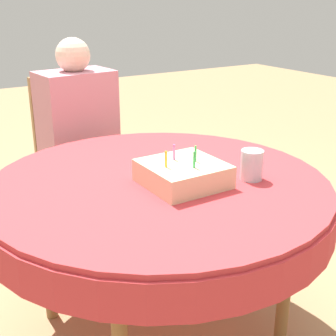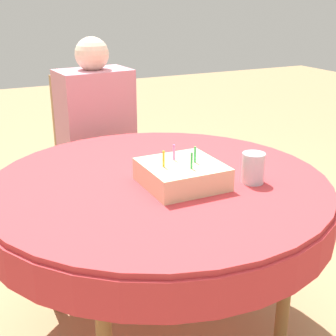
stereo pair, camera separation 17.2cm
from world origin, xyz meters
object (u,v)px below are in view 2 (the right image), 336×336
object	(u,v)px
birthday_cake	(182,174)
drinking_glass	(253,168)
person	(97,125)
chair	(92,154)

from	to	relation	value
birthday_cake	drinking_glass	distance (m)	0.26
person	drinking_glass	xyz separation A→B (m)	(0.24, -1.08, 0.07)
person	drinking_glass	bearing A→B (deg)	-81.56
person	birthday_cake	bearing A→B (deg)	-94.28
chair	drinking_glass	world-z (taller)	chair
birthday_cake	person	bearing A→B (deg)	90.04
chair	drinking_glass	bearing A→B (deg)	-82.23
chair	birthday_cake	xyz separation A→B (m)	(0.01, -1.08, 0.25)
birthday_cake	drinking_glass	bearing A→B (deg)	-21.01
person	birthday_cake	distance (m)	0.99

